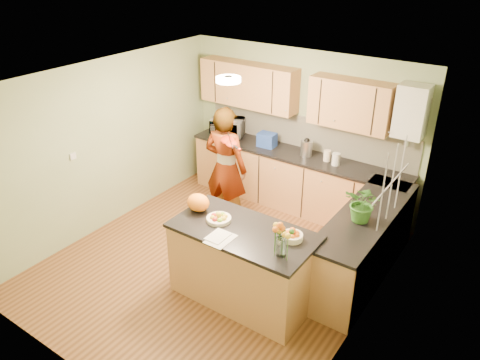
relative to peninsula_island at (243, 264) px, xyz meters
The scene contains 28 objects.
floor 0.91m from the peninsula_island, 151.38° to the left, with size 4.50×4.50×0.00m, color #563318.
ceiling 2.16m from the peninsula_island, 151.38° to the left, with size 4.00×4.50×0.02m, color white.
wall_back 2.81m from the peninsula_island, 104.50° to the left, with size 4.00×0.02×2.50m, color gray.
wall_front 2.14m from the peninsula_island, 109.81° to the right, with size 4.00×0.02×2.50m, color gray.
wall_left 2.81m from the peninsula_island, behind, with size 0.02×4.50×2.50m, color gray.
wall_right 1.57m from the peninsula_island, 15.61° to the left, with size 0.02×4.50×2.50m, color gray.
back_counter 2.39m from the peninsula_island, 103.98° to the left, with size 3.64×0.62×0.94m.
right_counter 1.59m from the peninsula_island, 50.03° to the left, with size 0.62×2.24×0.94m.
splashback 2.76m from the peninsula_island, 102.50° to the left, with size 3.60×0.02×0.52m, color beige.
upper_cabinets 2.93m from the peninsula_island, 109.21° to the left, with size 3.20×0.34×0.70m.
boiler 3.01m from the peninsula_island, 67.43° to the left, with size 0.40×0.30×0.86m.
window_right 1.95m from the peninsula_island, 36.40° to the left, with size 0.01×1.30×1.05m.
light_switch 2.79m from the peninsula_island, behind, with size 0.02×0.09×0.09m, color silver.
ceiling_lamp 2.19m from the peninsula_island, 135.33° to the left, with size 0.30×0.30×0.07m.
peninsula_island is the anchor object (origin of this frame).
fruit_dish 0.63m from the peninsula_island, behind, with size 0.29×0.29×0.10m.
orange_bowl 0.79m from the peninsula_island, 15.26° to the left, with size 0.24×0.24×0.14m.
flower_vase 1.02m from the peninsula_island, 16.70° to the right, with size 0.26×0.26×0.48m.
orange_bag 0.92m from the peninsula_island, behind, with size 0.29×0.24×0.22m, color orange.
papers 0.58m from the peninsula_island, 108.43° to the right, with size 0.25×0.33×0.01m, color white.
violinist 1.78m from the peninsula_island, 133.00° to the left, with size 0.68×0.45×1.88m, color tan.
violin 1.75m from the peninsula_island, 133.15° to the left, with size 0.65×0.26×0.13m, color #500D05, non-canonical shape.
microwave 3.09m from the peninsula_island, 129.50° to the left, with size 0.54×0.37×0.30m, color silver.
blue_box 2.62m from the peninsula_island, 115.80° to the left, with size 0.28×0.21×0.23m, color #213F99.
kettle 2.45m from the peninsula_island, 100.13° to the left, with size 0.18×0.18×0.34m.
jar_cream 2.40m from the peninsula_island, 91.63° to the left, with size 0.11×0.11×0.17m, color beige.
jar_white 2.35m from the peninsula_island, 87.34° to the left, with size 0.12×0.12×0.19m, color silver.
potted_plant 1.59m from the peninsula_island, 44.39° to the left, with size 0.42×0.37×0.47m, color #336C24.
Camera 1 is at (3.21, -4.09, 3.90)m, focal length 35.00 mm.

